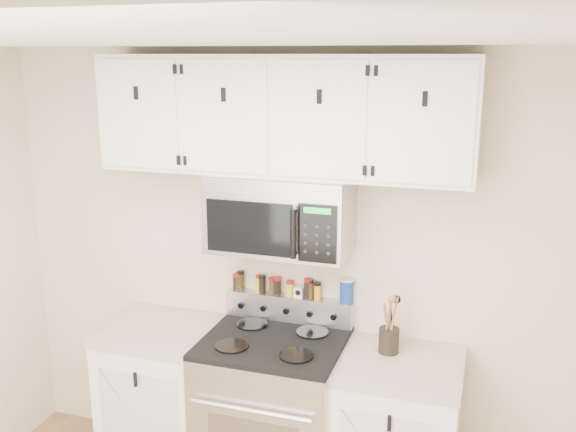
# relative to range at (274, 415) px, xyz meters

# --- Properties ---
(back_wall) EXTENTS (3.50, 0.01, 2.50)m
(back_wall) POSITION_rel_range_xyz_m (0.00, 0.32, 0.76)
(back_wall) COLOR #C5B994
(back_wall) RESTS_ON floor
(ceiling) EXTENTS (3.50, 3.50, 0.01)m
(ceiling) POSITION_rel_range_xyz_m (0.00, -1.43, 2.01)
(ceiling) COLOR white
(ceiling) RESTS_ON back_wall
(range) EXTENTS (0.76, 0.65, 1.10)m
(range) POSITION_rel_range_xyz_m (0.00, 0.00, 0.00)
(range) COLOR #B7B7BA
(range) RESTS_ON floor
(base_cabinet_left) EXTENTS (0.64, 0.62, 0.92)m
(base_cabinet_left) POSITION_rel_range_xyz_m (-0.69, 0.02, -0.03)
(base_cabinet_left) COLOR white
(base_cabinet_left) RESTS_ON floor
(microwave) EXTENTS (0.76, 0.44, 0.42)m
(microwave) POSITION_rel_range_xyz_m (0.00, 0.13, 1.14)
(microwave) COLOR #9E9EA3
(microwave) RESTS_ON back_wall
(upper_cabinets) EXTENTS (2.00, 0.35, 0.62)m
(upper_cabinets) POSITION_rel_range_xyz_m (-0.00, 0.15, 1.66)
(upper_cabinets) COLOR white
(upper_cabinets) RESTS_ON back_wall
(utensil_crock) EXTENTS (0.11, 0.11, 0.32)m
(utensil_crock) POSITION_rel_range_xyz_m (0.61, 0.10, 0.51)
(utensil_crock) COLOR black
(utensil_crock) RESTS_ON base_cabinet_right
(kitchen_timer) EXTENTS (0.06, 0.05, 0.06)m
(kitchen_timer) POSITION_rel_range_xyz_m (0.06, 0.28, 0.64)
(kitchen_timer) COLOR white
(kitchen_timer) RESTS_ON range
(salt_canister) EXTENTS (0.08, 0.08, 0.14)m
(salt_canister) POSITION_rel_range_xyz_m (0.34, 0.28, 0.68)
(salt_canister) COLOR navy
(salt_canister) RESTS_ON range
(spice_jar_0) EXTENTS (0.04, 0.04, 0.10)m
(spice_jar_0) POSITION_rel_range_xyz_m (-0.33, 0.28, 0.66)
(spice_jar_0) COLOR black
(spice_jar_0) RESTS_ON range
(spice_jar_1) EXTENTS (0.04, 0.04, 0.11)m
(spice_jar_1) POSITION_rel_range_xyz_m (-0.32, 0.28, 0.67)
(spice_jar_1) COLOR #38280D
(spice_jar_1) RESTS_ON range
(spice_jar_2) EXTENTS (0.04, 0.04, 0.12)m
(spice_jar_2) POSITION_rel_range_xyz_m (-0.30, 0.28, 0.67)
(spice_jar_2) COLOR #39250D
(spice_jar_2) RESTS_ON range
(spice_jar_3) EXTENTS (0.04, 0.04, 0.11)m
(spice_jar_3) POSITION_rel_range_xyz_m (-0.19, 0.28, 0.67)
(spice_jar_3) COLOR gold
(spice_jar_3) RESTS_ON range
(spice_jar_4) EXTENTS (0.04, 0.04, 0.11)m
(spice_jar_4) POSITION_rel_range_xyz_m (-0.17, 0.28, 0.67)
(spice_jar_4) COLOR black
(spice_jar_4) RESTS_ON range
(spice_jar_5) EXTENTS (0.04, 0.04, 0.10)m
(spice_jar_5) POSITION_rel_range_xyz_m (-0.10, 0.28, 0.66)
(spice_jar_5) COLOR #432E10
(spice_jar_5) RESTS_ON range
(spice_jar_6) EXTENTS (0.04, 0.04, 0.10)m
(spice_jar_6) POSITION_rel_range_xyz_m (-0.07, 0.28, 0.67)
(spice_jar_6) COLOR black
(spice_jar_6) RESTS_ON range
(spice_jar_7) EXTENTS (0.05, 0.05, 0.09)m
(spice_jar_7) POSITION_rel_range_xyz_m (0.00, 0.28, 0.66)
(spice_jar_7) COLOR yellow
(spice_jar_7) RESTS_ON range
(spice_jar_8) EXTENTS (0.05, 0.05, 0.12)m
(spice_jar_8) POSITION_rel_range_xyz_m (0.11, 0.28, 0.67)
(spice_jar_8) COLOR black
(spice_jar_8) RESTS_ON range
(spice_jar_9) EXTENTS (0.04, 0.04, 0.11)m
(spice_jar_9) POSITION_rel_range_xyz_m (0.13, 0.28, 0.67)
(spice_jar_9) COLOR #452F10
(spice_jar_9) RESTS_ON range
(spice_jar_10) EXTENTS (0.04, 0.04, 0.10)m
(spice_jar_10) POSITION_rel_range_xyz_m (0.17, 0.28, 0.66)
(spice_jar_10) COLOR gold
(spice_jar_10) RESTS_ON range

